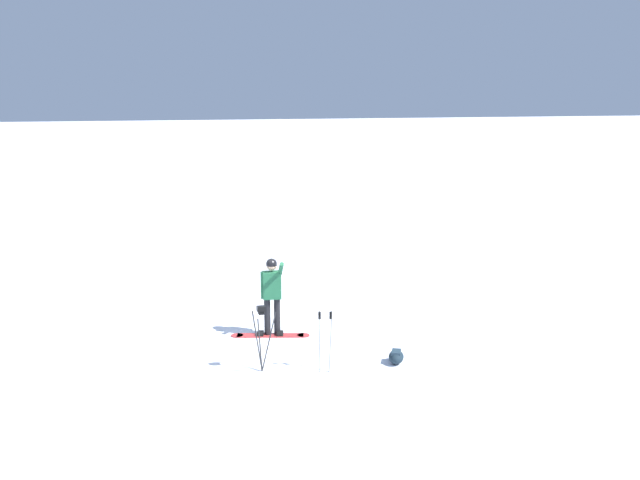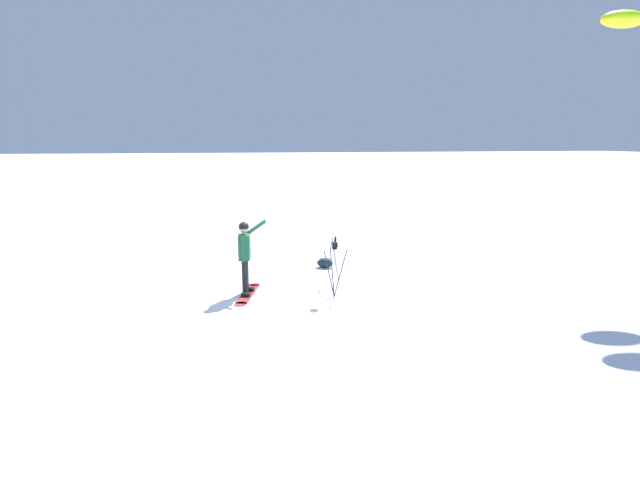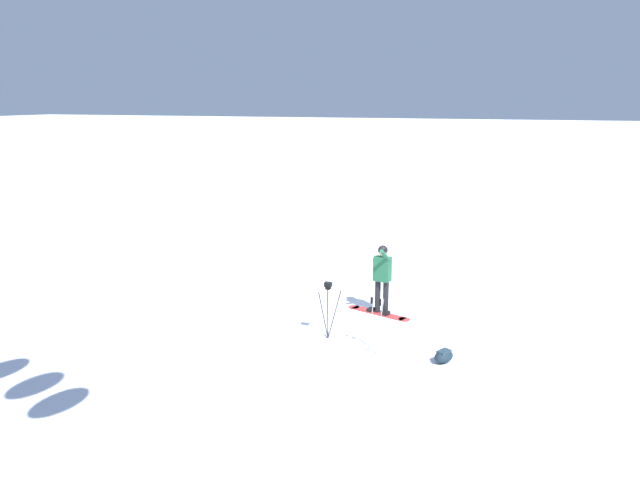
% 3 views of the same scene
% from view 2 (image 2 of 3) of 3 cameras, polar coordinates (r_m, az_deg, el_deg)
% --- Properties ---
extents(ground_plane, '(300.00, 300.00, 0.00)m').
position_cam_2_polar(ground_plane, '(11.39, -5.64, -6.86)').
color(ground_plane, white).
extents(snowboarder, '(0.72, 0.46, 1.79)m').
position_cam_2_polar(snowboarder, '(11.47, -8.98, -1.18)').
color(snowboarder, black).
rests_on(snowboarder, ground_plane).
extents(snowboard, '(0.73, 1.70, 0.10)m').
position_cam_2_polar(snowboard, '(11.70, -8.60, -6.31)').
color(snowboard, '#B23333').
rests_on(snowboard, ground_plane).
extents(gear_bag_large, '(0.56, 0.49, 0.26)m').
position_cam_2_polar(gear_bag_large, '(13.93, 0.60, -2.75)').
color(gear_bag_large, '#192833').
rests_on(gear_bag_large, ground_plane).
extents(camera_tripod, '(0.57, 0.45, 1.32)m').
position_cam_2_polar(camera_tripod, '(11.13, 1.71, -2.16)').
color(camera_tripod, '#262628').
rests_on(camera_tripod, ground_plane).
extents(ski_poles, '(0.26, 0.30, 1.19)m').
position_cam_2_polar(ski_poles, '(12.36, 1.83, -1.53)').
color(ski_poles, gray).
rests_on(ski_poles, ground_plane).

